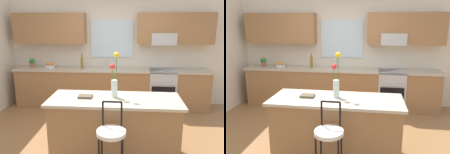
# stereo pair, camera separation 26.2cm
# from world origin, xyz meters

# --- Properties ---
(ground_plane) EXTENTS (14.00, 14.00, 0.00)m
(ground_plane) POSITION_xyz_m (0.00, 0.00, 0.00)
(ground_plane) COLOR olive
(back_wall_assembly) EXTENTS (5.60, 0.50, 2.70)m
(back_wall_assembly) POSITION_xyz_m (0.02, 1.99, 1.51)
(back_wall_assembly) COLOR beige
(back_wall_assembly) RESTS_ON ground
(counter_run) EXTENTS (4.56, 0.64, 0.92)m
(counter_run) POSITION_xyz_m (-0.00, 1.70, 0.47)
(counter_run) COLOR #996B42
(counter_run) RESTS_ON ground
(sink_faucet) EXTENTS (0.02, 0.13, 0.23)m
(sink_faucet) POSITION_xyz_m (-0.11, 1.84, 1.06)
(sink_faucet) COLOR #B7BABC
(sink_faucet) RESTS_ON counter_run
(oven_range) EXTENTS (0.60, 0.64, 0.92)m
(oven_range) POSITION_xyz_m (1.19, 1.68, 0.46)
(oven_range) COLOR #B7BABC
(oven_range) RESTS_ON ground
(kitchen_island) EXTENTS (1.90, 0.73, 0.92)m
(kitchen_island) POSITION_xyz_m (0.24, -0.42, 0.46)
(kitchen_island) COLOR #996B42
(kitchen_island) RESTS_ON ground
(bar_stool_near) EXTENTS (0.36, 0.36, 1.04)m
(bar_stool_near) POSITION_xyz_m (0.24, -0.99, 0.64)
(bar_stool_near) COLOR black
(bar_stool_near) RESTS_ON ground
(flower_vase) EXTENTS (0.13, 0.09, 0.66)m
(flower_vase) POSITION_xyz_m (0.23, -0.36, 1.18)
(flower_vase) COLOR silver
(flower_vase) RESTS_ON kitchen_island
(cookbook) EXTENTS (0.20, 0.15, 0.03)m
(cookbook) POSITION_xyz_m (-0.19, -0.41, 0.94)
(cookbook) COLOR brown
(cookbook) RESTS_ON kitchen_island
(fruit_bowl_oranges) EXTENTS (0.24, 0.24, 0.13)m
(fruit_bowl_oranges) POSITION_xyz_m (-1.48, 1.70, 0.96)
(fruit_bowl_oranges) COLOR silver
(fruit_bowl_oranges) RESTS_ON counter_run
(bottle_olive_oil) EXTENTS (0.06, 0.06, 0.34)m
(bottle_olive_oil) POSITION_xyz_m (-0.69, 1.70, 1.06)
(bottle_olive_oil) COLOR olive
(bottle_olive_oil) RESTS_ON counter_run
(potted_plant_small) EXTENTS (0.17, 0.12, 0.22)m
(potted_plant_small) POSITION_xyz_m (-1.91, 1.70, 1.04)
(potted_plant_small) COLOR #9E5B3D
(potted_plant_small) RESTS_ON counter_run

